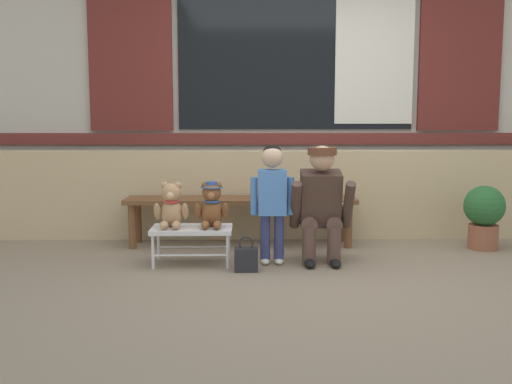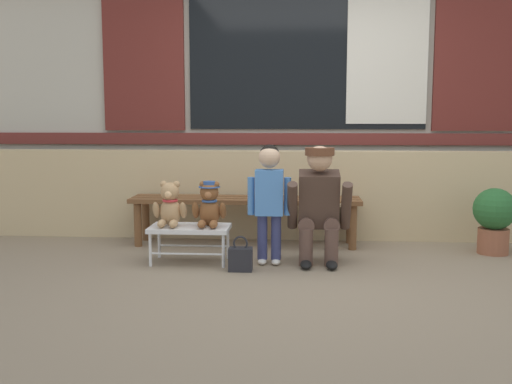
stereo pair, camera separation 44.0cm
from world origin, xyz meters
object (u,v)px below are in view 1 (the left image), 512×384
Objects in this scene: small_display_bench at (192,231)px; handbag_on_ground at (246,259)px; adult_crouching at (322,204)px; wooden_bench_long at (241,205)px; teddy_bear_plain at (171,207)px; teddy_bear_with_hat at (212,206)px; potted_plant at (484,213)px; child_standing at (272,191)px.

small_display_bench is 0.52m from handbag_on_ground.
adult_crouching is at bearing 24.25° from handbag_on_ground.
small_display_bench is (-0.39, -0.71, -0.11)m from wooden_bench_long.
teddy_bear_with_hat is at bearing 0.13° from teddy_bear_plain.
adult_crouching reaches higher than handbag_on_ground.
adult_crouching reaches higher than small_display_bench.
wooden_bench_long reaches higher than handbag_on_ground.
handbag_on_ground is (0.59, -0.24, -0.37)m from teddy_bear_plain.
teddy_bear_plain is 1.00× the size of teddy_bear_with_hat.
teddy_bear_plain is at bearing -127.74° from wooden_bench_long.
potted_plant is (2.71, 0.50, -0.14)m from teddy_bear_plain.
handbag_on_ground is at bearing -155.75° from adult_crouching.
teddy_bear_with_hat is at bearing 0.77° from small_display_bench.
adult_crouching is at bearing -45.33° from wooden_bench_long.
child_standing is 1.68× the size of potted_plant.
small_display_bench is 2.60m from potted_plant.
wooden_bench_long is 2.19× the size of child_standing.
small_display_bench is at bearing 179.45° from child_standing.
small_display_bench is 2.35× the size of handbag_on_ground.
wooden_bench_long is 0.90m from teddy_bear_plain.
teddy_bear_with_hat is (0.16, 0.00, 0.21)m from small_display_bench.
wooden_bench_long is 3.28× the size of small_display_bench.
teddy_bear_plain is at bearing 158.30° from handbag_on_ground.
small_display_bench is 0.25m from teddy_bear_plain.
teddy_bear_with_hat is 0.89m from adult_crouching.
teddy_bear_plain and teddy_bear_with_hat have the same top height.
adult_crouching is at bearing 6.67° from child_standing.
teddy_bear_with_hat reaches higher than small_display_bench.
wooden_bench_long is 0.98m from handbag_on_ground.
small_display_bench is 0.26m from teddy_bear_with_hat.
child_standing is (0.80, -0.01, 0.13)m from teddy_bear_plain.
small_display_bench is at bearing -177.76° from adult_crouching.
teddy_bear_plain is 0.38× the size of child_standing.
teddy_bear_plain is at bearing -169.57° from potted_plant.
wooden_bench_long is 5.78× the size of teddy_bear_plain.
child_standing is 0.58m from handbag_on_ground.
teddy_bear_with_hat is at bearing 139.07° from handbag_on_ground.
teddy_bear_plain is at bearing 179.46° from child_standing.
teddy_bear_with_hat reaches higher than potted_plant.
handbag_on_ground is at bearing -21.70° from teddy_bear_plain.
child_standing is (0.26, -0.71, 0.22)m from wooden_bench_long.
wooden_bench_long is 0.81m from small_display_bench.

